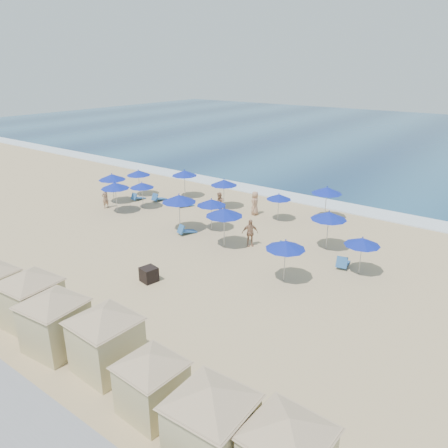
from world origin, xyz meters
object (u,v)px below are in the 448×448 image
at_px(cabana_1, 30,291).
at_px(beachgoer_3, 255,203).
at_px(cabana_4, 151,375).
at_px(umbrella_7, 279,197).
at_px(cabana_6, 287,446).
at_px(umbrella_12, 329,216).
at_px(umbrella_13, 184,173).
at_px(umbrella_4, 224,182).
at_px(umbrella_10, 362,242).
at_px(umbrella_5, 211,202).
at_px(umbrella_8, 224,212).
at_px(beachgoer_0, 105,198).
at_px(trash_bin, 149,274).
at_px(cabana_2, 54,313).
at_px(umbrella_2, 138,173).
at_px(umbrella_0, 112,177).
at_px(umbrella_1, 142,185).
at_px(cabana_3, 105,331).
at_px(umbrella_3, 115,186).
at_px(beachgoer_2, 250,233).
at_px(cabana_5, 211,414).
at_px(umbrella_6, 179,198).
at_px(beachgoer_1, 219,204).
at_px(umbrella_9, 327,190).
at_px(umbrella_11, 286,245).

relative_size(cabana_1, beachgoer_3, 2.52).
xyz_separation_m(cabana_4, umbrella_7, (-6.42, 19.19, 0.37)).
bearing_deg(cabana_6, cabana_4, -178.71).
height_order(umbrella_12, umbrella_13, umbrella_12).
height_order(umbrella_4, umbrella_10, umbrella_4).
bearing_deg(cabana_1, cabana_4, -3.25).
height_order(umbrella_5, beachgoer_3, umbrella_5).
height_order(umbrella_8, beachgoer_0, umbrella_8).
height_order(trash_bin, cabana_2, cabana_2).
height_order(trash_bin, umbrella_2, umbrella_2).
bearing_deg(umbrella_4, umbrella_2, -168.30).
bearing_deg(beachgoer_3, cabana_2, -6.78).
relative_size(cabana_2, umbrella_7, 2.17).
height_order(umbrella_0, umbrella_1, umbrella_0).
height_order(umbrella_2, beachgoer_3, umbrella_2).
xyz_separation_m(umbrella_2, umbrella_7, (13.17, 1.76, -0.23)).
bearing_deg(umbrella_5, cabana_6, -45.68).
xyz_separation_m(cabana_3, umbrella_4, (-8.48, 18.61, 0.45)).
bearing_deg(umbrella_3, cabana_1, -53.25).
height_order(umbrella_0, umbrella_7, umbrella_0).
distance_m(cabana_4, umbrella_3, 21.86).
bearing_deg(umbrella_7, cabana_3, -79.53).
bearing_deg(beachgoer_3, cabana_6, 20.04).
distance_m(umbrella_4, beachgoer_2, 8.16).
distance_m(umbrella_1, umbrella_13, 4.43).
bearing_deg(cabana_5, umbrella_3, 146.50).
bearing_deg(umbrella_4, umbrella_6, -83.81).
height_order(cabana_6, umbrella_10, cabana_6).
xyz_separation_m(umbrella_2, beachgoer_1, (8.92, 0.08, -1.17)).
bearing_deg(umbrella_10, beachgoer_2, -177.02).
bearing_deg(umbrella_9, cabana_6, -67.82).
height_order(umbrella_4, beachgoer_3, umbrella_4).
distance_m(umbrella_5, umbrella_9, 8.81).
xyz_separation_m(umbrella_8, umbrella_13, (-9.41, 6.75, -0.17)).
relative_size(umbrella_9, umbrella_13, 1.04).
relative_size(umbrella_5, beachgoer_3, 1.26).
height_order(cabana_5, umbrella_13, cabana_5).
relative_size(umbrella_4, umbrella_9, 0.95).
bearing_deg(umbrella_5, umbrella_11, -24.92).
distance_m(trash_bin, umbrella_12, 11.58).
height_order(umbrella_1, umbrella_4, umbrella_4).
xyz_separation_m(cabana_2, umbrella_10, (7.40, 14.11, 0.29)).
bearing_deg(cabana_6, beachgoer_1, 132.05).
relative_size(cabana_5, umbrella_8, 1.72).
bearing_deg(umbrella_12, umbrella_0, -174.71).
height_order(umbrella_3, umbrella_9, umbrella_9).
relative_size(umbrella_3, umbrella_4, 1.03).
xyz_separation_m(cabana_2, cabana_6, (10.67, 0.03, -0.06)).
relative_size(umbrella_5, umbrella_10, 1.04).
xyz_separation_m(cabana_5, umbrella_2, (-22.37, 17.74, 0.39)).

